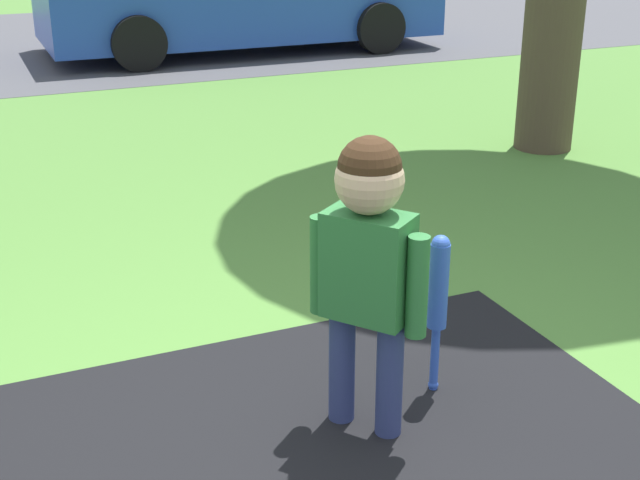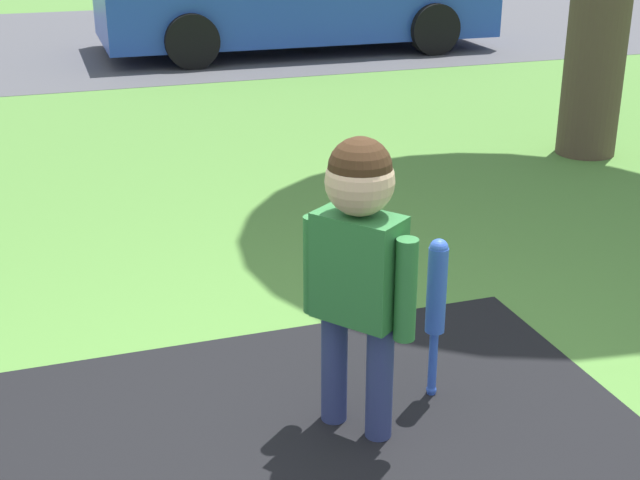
{
  "view_description": "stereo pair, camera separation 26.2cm",
  "coord_description": "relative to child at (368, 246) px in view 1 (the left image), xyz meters",
  "views": [
    {
      "loc": [
        -0.91,
        -2.25,
        1.81
      ],
      "look_at": [
        0.32,
        0.59,
        0.57
      ],
      "focal_mm": 50.0,
      "sensor_mm": 36.0,
      "label": 1
    },
    {
      "loc": [
        -0.67,
        -2.34,
        1.81
      ],
      "look_at": [
        0.32,
        0.59,
        0.57
      ],
      "focal_mm": 50.0,
      "sensor_mm": 36.0,
      "label": 2
    }
  ],
  "objects": [
    {
      "name": "ground_plane",
      "position": [
        -0.32,
        -0.19,
        -0.7
      ],
      "size": [
        60.0,
        60.0,
        0.0
      ],
      "primitive_type": "plane",
      "color": "#518438"
    },
    {
      "name": "street_strip",
      "position": [
        -0.32,
        9.08,
        -0.69
      ],
      "size": [
        40.0,
        6.0,
        0.01
      ],
      "color": "#4C4C51",
      "rests_on": "ground"
    },
    {
      "name": "child",
      "position": [
        0.0,
        0.0,
        0.0
      ],
      "size": [
        0.31,
        0.37,
        1.07
      ],
      "rotation": [
        0.0,
        0.0,
        -0.93
      ],
      "color": "navy",
      "rests_on": "ground"
    },
    {
      "name": "baseball_bat",
      "position": [
        0.35,
        0.12,
        -0.28
      ],
      "size": [
        0.07,
        0.07,
        0.64
      ],
      "color": "blue",
      "rests_on": "ground"
    }
  ]
}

